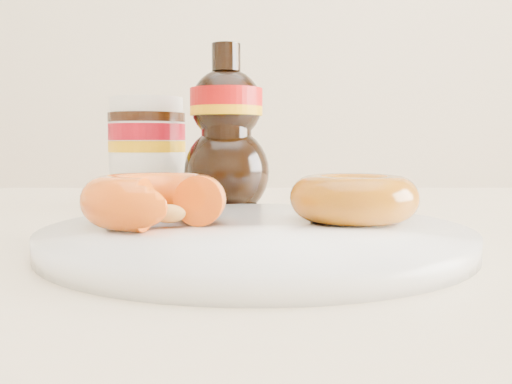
{
  "coord_description": "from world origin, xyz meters",
  "views": [
    {
      "loc": [
        0.03,
        -0.38,
        0.82
      ],
      "look_at": [
        0.03,
        0.07,
        0.79
      ],
      "focal_mm": 40.0,
      "sensor_mm": 36.0,
      "label": 1
    }
  ],
  "objects_px": {
    "dining_table": "(219,327)",
    "plate": "(256,236)",
    "nutella_jar": "(147,148)",
    "donut_whole": "(354,198)",
    "syrup_bottle": "(226,129)",
    "donut_bitten": "(154,200)"
  },
  "relations": [
    {
      "from": "dining_table",
      "to": "plate",
      "type": "bearing_deg",
      "value": -67.34
    },
    {
      "from": "plate",
      "to": "nutella_jar",
      "type": "distance_m",
      "value": 0.3
    },
    {
      "from": "dining_table",
      "to": "donut_whole",
      "type": "bearing_deg",
      "value": -22.87
    },
    {
      "from": "plate",
      "to": "nutella_jar",
      "type": "bearing_deg",
      "value": 115.2
    },
    {
      "from": "plate",
      "to": "syrup_bottle",
      "type": "relative_size",
      "value": 1.68
    },
    {
      "from": "dining_table",
      "to": "donut_bitten",
      "type": "distance_m",
      "value": 0.14
    },
    {
      "from": "dining_table",
      "to": "donut_bitten",
      "type": "xyz_separation_m",
      "value": [
        -0.04,
        -0.07,
        0.12
      ]
    },
    {
      "from": "donut_whole",
      "to": "nutella_jar",
      "type": "bearing_deg",
      "value": 130.21
    },
    {
      "from": "plate",
      "to": "syrup_bottle",
      "type": "xyz_separation_m",
      "value": [
        -0.03,
        0.21,
        0.08
      ]
    },
    {
      "from": "nutella_jar",
      "to": "syrup_bottle",
      "type": "bearing_deg",
      "value": -32.26
    },
    {
      "from": "plate",
      "to": "donut_bitten",
      "type": "distance_m",
      "value": 0.08
    },
    {
      "from": "donut_bitten",
      "to": "syrup_bottle",
      "type": "distance_m",
      "value": 0.21
    },
    {
      "from": "plate",
      "to": "donut_whole",
      "type": "bearing_deg",
      "value": 23.05
    },
    {
      "from": "dining_table",
      "to": "syrup_bottle",
      "type": "distance_m",
      "value": 0.22
    },
    {
      "from": "donut_whole",
      "to": "syrup_bottle",
      "type": "xyz_separation_m",
      "value": [
        -0.11,
        0.18,
        0.06
      ]
    },
    {
      "from": "nutella_jar",
      "to": "syrup_bottle",
      "type": "relative_size",
      "value": 0.71
    },
    {
      "from": "nutella_jar",
      "to": "dining_table",
      "type": "bearing_deg",
      "value": -63.82
    },
    {
      "from": "donut_bitten",
      "to": "nutella_jar",
      "type": "xyz_separation_m",
      "value": [
        -0.05,
        0.26,
        0.04
      ]
    },
    {
      "from": "dining_table",
      "to": "syrup_bottle",
      "type": "relative_size",
      "value": 7.9
    },
    {
      "from": "donut_bitten",
      "to": "nutella_jar",
      "type": "height_order",
      "value": "nutella_jar"
    },
    {
      "from": "dining_table",
      "to": "donut_whole",
      "type": "distance_m",
      "value": 0.16
    },
    {
      "from": "plate",
      "to": "donut_whole",
      "type": "relative_size",
      "value": 3.07
    }
  ]
}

